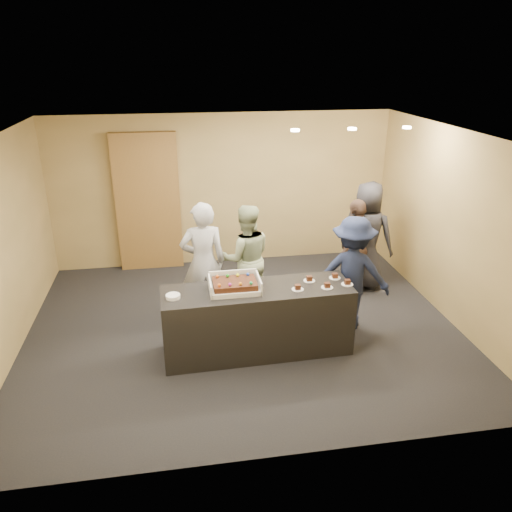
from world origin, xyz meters
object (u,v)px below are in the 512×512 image
(plate_stack, at_px, (173,296))
(sheet_cake, at_px, (235,283))
(person_dark_suit, at_px, (366,236))
(storage_cabinet, at_px, (148,203))
(person_server_grey, at_px, (203,262))
(person_brown_extra, at_px, (356,248))
(cake_box, at_px, (235,287))
(person_sage_man, at_px, (246,258))
(person_navy_man, at_px, (352,273))
(serving_counter, at_px, (257,320))

(plate_stack, bearing_deg, sheet_cake, 5.90)
(sheet_cake, distance_m, person_dark_suit, 2.88)
(storage_cabinet, height_order, person_server_grey, storage_cabinet)
(person_server_grey, bearing_deg, person_brown_extra, -172.83)
(storage_cabinet, distance_m, cake_box, 3.23)
(person_sage_man, height_order, person_navy_man, person_sage_man)
(serving_counter, xyz_separation_m, person_dark_suit, (2.07, 1.66, 0.44))
(serving_counter, relative_size, person_brown_extra, 1.51)
(serving_counter, distance_m, person_brown_extra, 2.32)
(plate_stack, bearing_deg, person_sage_man, 50.28)
(person_navy_man, distance_m, person_brown_extra, 1.04)
(person_server_grey, bearing_deg, person_sage_man, -163.18)
(serving_counter, bearing_deg, plate_stack, -177.40)
(person_navy_man, relative_size, person_dark_suit, 0.91)
(storage_cabinet, height_order, person_sage_man, storage_cabinet)
(person_server_grey, bearing_deg, plate_stack, 65.09)
(person_brown_extra, bearing_deg, person_sage_man, -37.53)
(plate_stack, bearing_deg, serving_counter, 4.30)
(serving_counter, distance_m, person_server_grey, 1.24)
(person_sage_man, distance_m, person_navy_man, 1.57)
(serving_counter, height_order, plate_stack, plate_stack)
(person_server_grey, distance_m, person_dark_suit, 2.76)
(person_navy_man, bearing_deg, cake_box, 35.85)
(storage_cabinet, bearing_deg, person_brown_extra, -26.76)
(serving_counter, distance_m, cake_box, 0.57)
(storage_cabinet, height_order, person_dark_suit, storage_cabinet)
(sheet_cake, bearing_deg, person_brown_extra, 34.02)
(person_server_grey, distance_m, person_brown_extra, 2.46)
(person_brown_extra, bearing_deg, plate_stack, -16.21)
(person_navy_man, bearing_deg, person_sage_man, -7.46)
(plate_stack, bearing_deg, person_dark_suit, 29.19)
(plate_stack, xyz_separation_m, person_dark_suit, (3.11, 1.74, -0.03))
(cake_box, height_order, person_server_grey, person_server_grey)
(person_server_grey, xyz_separation_m, person_navy_man, (2.02, -0.54, -0.07))
(storage_cabinet, distance_m, person_server_grey, 2.23)
(cake_box, xyz_separation_m, plate_stack, (-0.76, -0.10, -0.02))
(storage_cabinet, bearing_deg, person_server_grey, -68.44)
(storage_cabinet, relative_size, person_server_grey, 1.37)
(cake_box, xyz_separation_m, person_server_grey, (-0.33, 0.96, -0.06))
(serving_counter, bearing_deg, person_server_grey, 120.01)
(plate_stack, distance_m, person_dark_suit, 3.57)
(person_sage_man, xyz_separation_m, person_dark_suit, (2.04, 0.44, 0.07))
(person_brown_extra, bearing_deg, person_navy_man, 23.60)
(person_dark_suit, bearing_deg, person_sage_man, 49.14)
(storage_cabinet, bearing_deg, serving_counter, -64.95)
(serving_counter, relative_size, person_server_grey, 1.35)
(plate_stack, relative_size, person_server_grey, 0.10)
(storage_cabinet, distance_m, person_dark_suit, 3.77)
(cake_box, bearing_deg, storage_cabinet, 110.65)
(sheet_cake, xyz_separation_m, person_dark_suit, (2.35, 1.66, -0.11))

